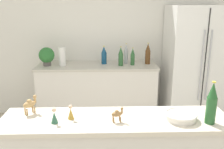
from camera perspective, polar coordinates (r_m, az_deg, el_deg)
name	(u,v)px	position (r m, az deg, el deg)	size (l,w,h in m)	color
wall_back	(115,38)	(4.10, 0.67, 8.32)	(8.00, 0.06, 2.55)	white
back_counter	(98,92)	(3.96, -3.32, -4.12)	(1.82, 0.63, 0.91)	silver
refrigerator	(195,66)	(4.00, 18.38, 1.83)	(0.85, 0.76, 1.79)	white
potted_plant	(47,56)	(3.85, -14.71, 4.18)	(0.23, 0.23, 0.28)	#595451
paper_towel_roll	(62,57)	(3.80, -11.31, 4.03)	(0.10, 0.10, 0.28)	white
back_bottle_0	(148,54)	(3.88, 8.18, 4.68)	(0.08, 0.08, 0.33)	brown
back_bottle_1	(133,57)	(3.78, 4.74, 4.05)	(0.06, 0.06, 0.26)	#2D6033
back_bottle_2	(126,54)	(3.88, 3.24, 4.72)	(0.06, 0.06, 0.31)	#B2B7BC
back_bottle_3	(121,57)	(3.73, 2.01, 4.11)	(0.07, 0.07, 0.29)	#2D6033
back_bottle_4	(104,55)	(3.85, -1.85, 4.40)	(0.08, 0.08, 0.28)	navy
wine_bottle	(212,104)	(2.03, 21.82, -6.19)	(0.08, 0.08, 0.33)	#235628
fruit_bowl	(181,116)	(2.06, 15.46, -9.10)	(0.25, 0.25, 0.06)	white
camel_figurine	(117,114)	(1.94, 1.21, -8.93)	(0.10, 0.06, 0.12)	olive
camel_figurine_second	(30,104)	(2.18, -18.25, -6.35)	(0.11, 0.11, 0.15)	tan
wise_man_figurine_crimson	(71,113)	(2.02, -9.41, -8.63)	(0.05, 0.05, 0.12)	#B28933
wise_man_figurine_purple	(54,116)	(1.98, -13.05, -9.33)	(0.05, 0.05, 0.13)	#33664C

